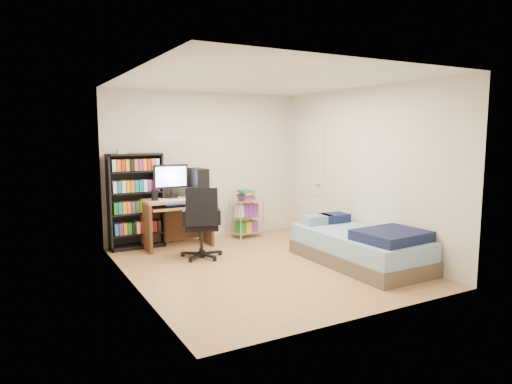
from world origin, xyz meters
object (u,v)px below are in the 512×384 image
computer_desk (182,202)px  office_chair (202,236)px  media_shelf (136,200)px  bed (360,246)px

computer_desk → office_chair: bearing=-91.0°
computer_desk → media_shelf: bearing=165.6°
media_shelf → bed: size_ratio=0.78×
computer_desk → office_chair: size_ratio=1.25×
office_chair → media_shelf: bearing=142.3°
media_shelf → office_chair: size_ratio=1.48×
office_chair → bed: bearing=-17.1°
office_chair → bed: office_chair is taller
bed → computer_desk: bearing=129.1°
media_shelf → computer_desk: (0.69, -0.18, -0.06)m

